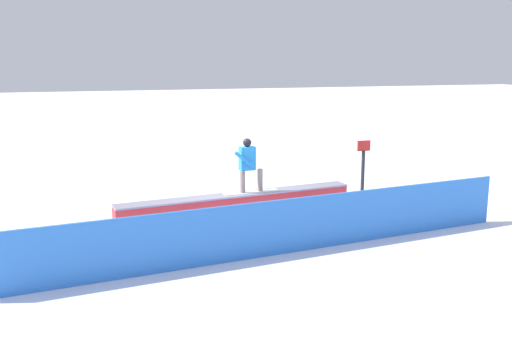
{
  "coord_description": "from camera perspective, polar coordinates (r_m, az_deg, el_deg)",
  "views": [
    {
      "loc": [
        3.83,
        13.84,
        4.14
      ],
      "look_at": [
        -0.19,
        0.98,
        1.44
      ],
      "focal_mm": 39.67,
      "sensor_mm": 36.0,
      "label": 1
    }
  ],
  "objects": [
    {
      "name": "ground_plane",
      "position": [
        14.94,
        -1.83,
        -4.75
      ],
      "size": [
        120.0,
        120.0,
        0.0
      ],
      "primitive_type": "plane",
      "color": "white"
    },
    {
      "name": "trail_marker",
      "position": [
        16.57,
        10.73,
        0.12
      ],
      "size": [
        0.4,
        0.1,
        1.81
      ],
      "color": "#262628",
      "rests_on": "ground_plane"
    },
    {
      "name": "snowboarder",
      "position": [
        14.73,
        -0.79,
        0.7
      ],
      "size": [
        1.53,
        0.46,
        1.45
      ],
      "color": "silver",
      "rests_on": "grind_box"
    },
    {
      "name": "grind_box",
      "position": [
        14.87,
        -1.83,
        -3.67
      ],
      "size": [
        6.45,
        1.29,
        0.64
      ],
      "color": "red",
      "rests_on": "ground_plane"
    },
    {
      "name": "safety_fence",
      "position": [
        12.03,
        2.02,
        -5.79
      ],
      "size": [
        11.9,
        1.48,
        1.2
      ],
      "primitive_type": "cube",
      "rotation": [
        0.0,
        0.0,
        0.12
      ],
      "color": "#3179E2",
      "rests_on": "ground_plane"
    }
  ]
}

